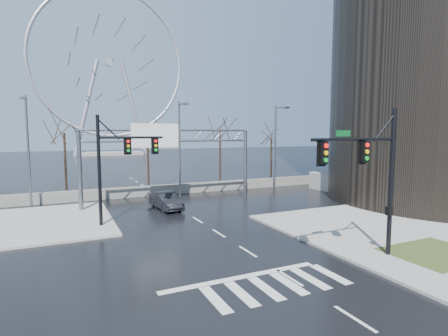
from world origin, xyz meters
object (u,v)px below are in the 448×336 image
signal_mast_near (374,169)px  ferris_wheel (109,68)px  sign_gantry (167,150)px  car (166,201)px  signal_mast_far (116,160)px

signal_mast_near → ferris_wheel: bearing=90.1°
signal_mast_near → ferris_wheel: 101.29m
sign_gantry → car: 4.94m
signal_mast_near → ferris_wheel: ferris_wheel is taller
sign_gantry → ferris_wheel: 82.91m
signal_mast_near → signal_mast_far: size_ratio=1.00×
signal_mast_near → car: (-6.28, 16.93, -4.12)m
signal_mast_far → ferris_wheel: bearing=82.8°
signal_mast_far → sign_gantry: signal_mast_far is taller
signal_mast_near → car: bearing=110.3°
sign_gantry → ferris_wheel: size_ratio=0.32×
signal_mast_far → car: signal_mast_far is taller
sign_gantry → signal_mast_far: bearing=-132.5°
signal_mast_near → signal_mast_far: same height
car → ferris_wheel: bearing=79.1°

